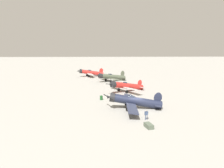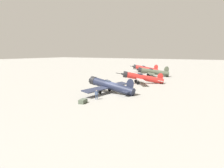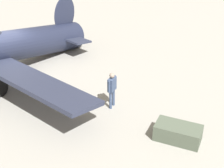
# 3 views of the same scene
# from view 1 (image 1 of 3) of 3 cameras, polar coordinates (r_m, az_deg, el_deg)

# --- Properties ---
(ground_plane) EXTENTS (400.00, 400.00, 0.00)m
(ground_plane) POSITION_cam_1_polar(r_m,az_deg,el_deg) (39.38, 6.64, -6.68)
(ground_plane) COLOR gray
(airplane_foreground) EXTENTS (10.93, 13.41, 3.31)m
(airplane_foreground) POSITION_cam_1_polar(r_m,az_deg,el_deg) (38.94, 5.93, -4.64)
(airplane_foreground) COLOR #1E2338
(airplane_foreground) RESTS_ON ground_plane
(airplane_mid_apron) EXTENTS (10.37, 10.40, 3.34)m
(airplane_mid_apron) POSITION_cam_1_polar(r_m,az_deg,el_deg) (53.40, 3.95, -0.51)
(airplane_mid_apron) COLOR red
(airplane_mid_apron) RESTS_ON ground_plane
(airplane_far_line) EXTENTS (10.71, 11.02, 3.40)m
(airplane_far_line) POSITION_cam_1_polar(r_m,az_deg,el_deg) (68.93, -0.22, 1.96)
(airplane_far_line) COLOR #4C5442
(airplane_far_line) RESTS_ON ground_plane
(airplane_outer_stand) EXTENTS (9.98, 10.28, 3.19)m
(airplane_outer_stand) POSITION_cam_1_polar(r_m,az_deg,el_deg) (80.88, -5.86, 3.12)
(airplane_outer_stand) COLOR red
(airplane_outer_stand) RESTS_ON ground_plane
(ground_crew_mechanic) EXTENTS (0.61, 0.30, 1.60)m
(ground_crew_mechanic) POSITION_cam_1_polar(r_m,az_deg,el_deg) (33.52, 9.32, -8.04)
(ground_crew_mechanic) COLOR #384766
(ground_crew_mechanic) RESTS_ON ground_plane
(equipment_crate) EXTENTS (1.23, 1.82, 0.62)m
(equipment_crate) POSITION_cam_1_polar(r_m,az_deg,el_deg) (30.68, 9.96, -11.11)
(equipment_crate) COLOR #4C5647
(equipment_crate) RESTS_ON ground_plane
(fuel_drum) EXTENTS (0.64, 0.64, 0.90)m
(fuel_drum) POSITION_cam_1_polar(r_m,az_deg,el_deg) (45.35, -2.93, -3.78)
(fuel_drum) COLOR #19471E
(fuel_drum) RESTS_ON ground_plane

